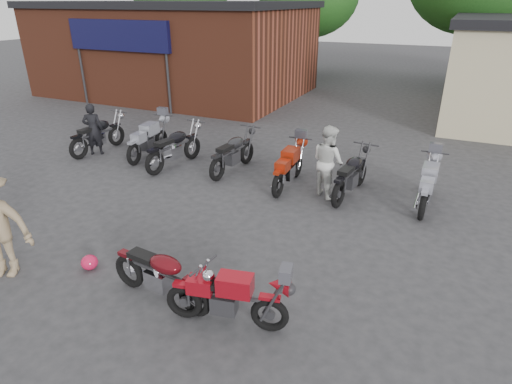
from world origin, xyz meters
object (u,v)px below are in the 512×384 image
at_px(sportbike, 228,295).
at_px(row_bike_4, 289,165).
at_px(person_dark, 93,129).
at_px(row_bike_2, 175,145).
at_px(row_bike_5, 352,172).
at_px(row_bike_0, 98,133).
at_px(person_light, 328,161).
at_px(vintage_motorcycle, 161,272).
at_px(row_bike_6, 428,183).
at_px(row_bike_1, 148,137).
at_px(row_bike_3, 233,151).
at_px(helmet, 89,262).

distance_m(sportbike, row_bike_4, 5.22).
relative_size(person_dark, row_bike_2, 0.73).
bearing_deg(row_bike_5, row_bike_0, 97.25).
bearing_deg(row_bike_0, person_light, -87.69).
bearing_deg(person_light, sportbike, 126.37).
height_order(vintage_motorcycle, person_dark, person_dark).
bearing_deg(row_bike_6, row_bike_1, 90.11).
xyz_separation_m(person_light, row_bike_0, (-7.29, 0.18, -0.26)).
distance_m(row_bike_0, row_bike_6, 9.53).
relative_size(vintage_motorcycle, row_bike_3, 0.91).
xyz_separation_m(vintage_motorcycle, row_bike_6, (3.40, 5.33, 0.03)).
xyz_separation_m(row_bike_0, row_bike_5, (7.82, 0.03, -0.01)).
distance_m(vintage_motorcycle, row_bike_2, 6.04).
bearing_deg(sportbike, row_bike_6, 55.53).
bearing_deg(row_bike_6, row_bike_0, 91.89).
height_order(row_bike_2, row_bike_4, row_bike_2).
bearing_deg(row_bike_3, helmet, -176.12).
bearing_deg(vintage_motorcycle, row_bike_6, 63.85).
bearing_deg(row_bike_3, row_bike_5, -88.86).
height_order(person_dark, row_bike_5, person_dark).
bearing_deg(row_bike_3, row_bike_4, -95.56).
relative_size(person_dark, row_bike_5, 0.77).
distance_m(vintage_motorcycle, sportbike, 1.18).
xyz_separation_m(row_bike_2, row_bike_4, (3.40, 0.01, -0.05)).
bearing_deg(sportbike, row_bike_0, 132.65).
xyz_separation_m(person_dark, row_bike_4, (6.22, 0.16, -0.21)).
distance_m(helmet, row_bike_6, 7.26).
xyz_separation_m(helmet, person_dark, (-4.38, 4.75, 0.65)).
height_order(row_bike_4, row_bike_5, row_bike_5).
relative_size(person_light, row_bike_2, 0.81).
xyz_separation_m(helmet, row_bike_6, (5.09, 5.16, 0.44)).
bearing_deg(row_bike_1, row_bike_5, -98.09).
distance_m(helmet, person_dark, 6.49).
bearing_deg(row_bike_3, vintage_motorcycle, -158.55).
distance_m(vintage_motorcycle, row_bike_0, 8.01).
height_order(row_bike_1, row_bike_4, row_bike_1).
bearing_deg(row_bike_0, sportbike, -121.59).
height_order(sportbike, row_bike_6, row_bike_6).
relative_size(row_bike_0, row_bike_3, 1.01).
bearing_deg(row_bike_5, row_bike_2, 98.22).
distance_m(helmet, row_bike_5, 6.07).
height_order(person_light, row_bike_3, person_light).
relative_size(helmet, row_bike_1, 0.14).
height_order(sportbike, row_bike_4, row_bike_4).
xyz_separation_m(row_bike_1, row_bike_6, (7.85, -0.10, -0.02)).
bearing_deg(person_dark, row_bike_6, 150.52).
xyz_separation_m(vintage_motorcycle, row_bike_4, (0.14, 5.08, 0.03)).
bearing_deg(helmet, vintage_motorcycle, -5.83).
bearing_deg(person_light, row_bike_3, 27.06).
distance_m(sportbike, person_light, 5.01).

